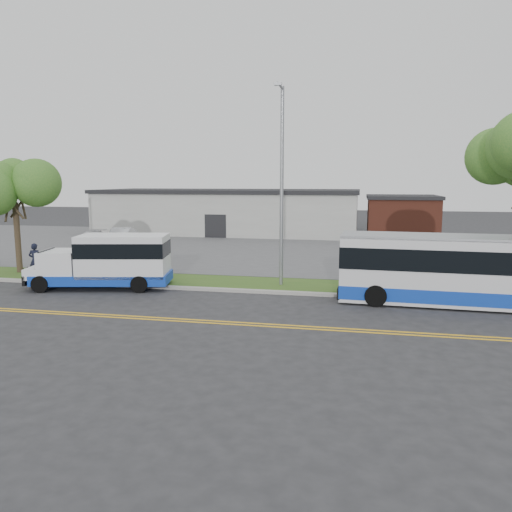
% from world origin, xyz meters
% --- Properties ---
extents(ground, '(140.00, 140.00, 0.00)m').
position_xyz_m(ground, '(0.00, 0.00, 0.00)').
color(ground, '#28282B').
rests_on(ground, ground).
extents(lane_line_north, '(70.00, 0.12, 0.01)m').
position_xyz_m(lane_line_north, '(0.00, -3.85, 0.01)').
color(lane_line_north, gold).
rests_on(lane_line_north, ground).
extents(lane_line_south, '(70.00, 0.12, 0.01)m').
position_xyz_m(lane_line_south, '(0.00, -4.15, 0.01)').
color(lane_line_south, gold).
rests_on(lane_line_south, ground).
extents(curb, '(80.00, 0.30, 0.15)m').
position_xyz_m(curb, '(0.00, 1.10, 0.07)').
color(curb, '#9E9B93').
rests_on(curb, ground).
extents(verge, '(80.00, 3.30, 0.10)m').
position_xyz_m(verge, '(0.00, 2.90, 0.05)').
color(verge, '#2E541C').
rests_on(verge, ground).
extents(parking_lot, '(80.00, 25.00, 0.10)m').
position_xyz_m(parking_lot, '(0.00, 17.00, 0.05)').
color(parking_lot, '#4C4C4F').
rests_on(parking_lot, ground).
extents(commercial_building, '(25.40, 10.40, 4.35)m').
position_xyz_m(commercial_building, '(-6.00, 27.00, 2.18)').
color(commercial_building, '#9E9E99').
rests_on(commercial_building, ground).
extents(brick_wing, '(6.30, 7.30, 3.90)m').
position_xyz_m(brick_wing, '(10.50, 26.00, 1.96)').
color(brick_wing, brown).
rests_on(brick_wing, ground).
extents(tree_west, '(4.40, 4.40, 6.91)m').
position_xyz_m(tree_west, '(-12.00, 3.20, 5.12)').
color(tree_west, '#34281C').
rests_on(tree_west, verge).
extents(streetlight_near, '(0.35, 1.53, 9.50)m').
position_xyz_m(streetlight_near, '(3.00, 2.73, 5.23)').
color(streetlight_near, gray).
rests_on(streetlight_near, verge).
extents(shuttle_bus, '(7.09, 3.48, 2.62)m').
position_xyz_m(shuttle_bus, '(-5.09, 0.73, 1.40)').
color(shuttle_bus, '#0F38AC').
rests_on(shuttle_bus, ground).
extents(transit_bus, '(10.67, 2.92, 2.93)m').
position_xyz_m(transit_bus, '(11.24, 0.60, 1.48)').
color(transit_bus, silver).
rests_on(transit_bus, ground).
extents(pedestrian, '(0.74, 0.56, 1.85)m').
position_xyz_m(pedestrian, '(-10.05, 1.90, 1.02)').
color(pedestrian, black).
rests_on(pedestrian, verge).
extents(parked_car_a, '(2.24, 4.50, 1.42)m').
position_xyz_m(parked_car_a, '(-11.68, 14.95, 0.81)').
color(parked_car_a, '#B2B5BA').
rests_on(parked_car_a, parking_lot).
extents(parked_car_b, '(2.48, 4.41, 1.20)m').
position_xyz_m(parked_car_b, '(-13.74, 13.99, 0.70)').
color(parked_car_b, silver).
rests_on(parked_car_b, parking_lot).
extents(grocery_bag_left, '(0.32, 0.32, 0.32)m').
position_xyz_m(grocery_bag_left, '(-10.35, 1.65, 0.26)').
color(grocery_bag_left, white).
rests_on(grocery_bag_left, verge).
extents(grocery_bag_right, '(0.32, 0.32, 0.32)m').
position_xyz_m(grocery_bag_right, '(-9.75, 2.15, 0.26)').
color(grocery_bag_right, white).
rests_on(grocery_bag_right, verge).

